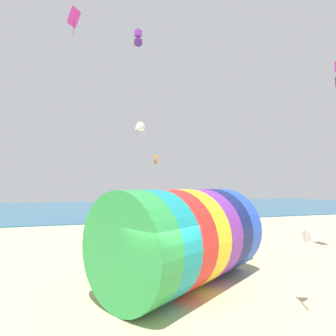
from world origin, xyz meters
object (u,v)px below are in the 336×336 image
Objects in this scene: giant_inflatable_tube at (184,236)px; kite_handler at (227,238)px; kite_magenta_diamond at (74,18)px; kite_white_delta at (138,128)px; kite_purple_box at (138,38)px; cooler_box at (247,255)px; kite_orange_box at (156,160)px; beach_flag at (312,239)px.

giant_inflatable_tube is 5.17m from kite_handler.
kite_white_delta is at bearing -50.88° from kite_magenta_diamond.
giant_inflatable_tube is at bearing -86.31° from kite_purple_box.
kite_orange_box is at bearing 98.78° from cooler_box.
giant_inflatable_tube reaches higher than kite_handler.
kite_purple_box reaches higher than beach_flag.
kite_orange_box is 1.53× the size of cooler_box.
kite_purple_box is at bearing -15.30° from kite_magenta_diamond.
giant_inflatable_tube is 3.82× the size of kite_magenta_diamond.
kite_magenta_diamond reaches higher than kite_purple_box.
giant_inflatable_tube is 5.15m from cooler_box.
kite_handler is at bearing 42.20° from giant_inflatable_tube.
kite_orange_box is at bearing 96.93° from kite_handler.
kite_purple_box is (4.17, -1.14, -1.34)m from kite_magenta_diamond.
kite_handler is 1.56× the size of kite_purple_box.
cooler_box is (5.33, -1.71, -6.58)m from kite_white_delta.
beach_flag reaches higher than cooler_box.
giant_inflatable_tube is 6.68× the size of kite_purple_box.
giant_inflatable_tube is 3.09× the size of beach_flag.
kite_magenta_diamond is 18.95m from beach_flag.
giant_inflatable_tube is at bearing 134.48° from beach_flag.
kite_magenta_diamond is 4.53m from kite_purple_box.
kite_purple_box is 2.09× the size of cooler_box.
kite_orange_box is (3.53, 9.98, -0.59)m from kite_white_delta.
kite_purple_box is 1.02× the size of kite_white_delta.
kite_magenta_diamond is at bearing 123.45° from beach_flag.
giant_inflatable_tube reaches higher than beach_flag.
cooler_box is (0.51, -1.04, -0.69)m from kite_handler.
cooler_box is at bearing -81.22° from kite_orange_box.
beach_flag reaches higher than kite_handler.
beach_flag is at bearing -60.51° from kite_white_delta.
kite_white_delta is 0.45× the size of beach_flag.
cooler_box is at bearing -34.49° from kite_magenta_diamond.
beach_flag is at bearing -56.55° from kite_magenta_diamond.
giant_inflatable_tube is 6.79× the size of kite_white_delta.
kite_handler is 6.62m from beach_flag.
kite_orange_box is at bearing 66.19° from kite_purple_box.
kite_handler is 3.26× the size of cooler_box.
kite_magenta_diamond is at bearing 148.82° from kite_handler.
beach_flag is (7.63, -11.55, -12.94)m from kite_magenta_diamond.
kite_magenta_diamond is 12.64m from kite_orange_box.
beach_flag is at bearing -45.52° from giant_inflatable_tube.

